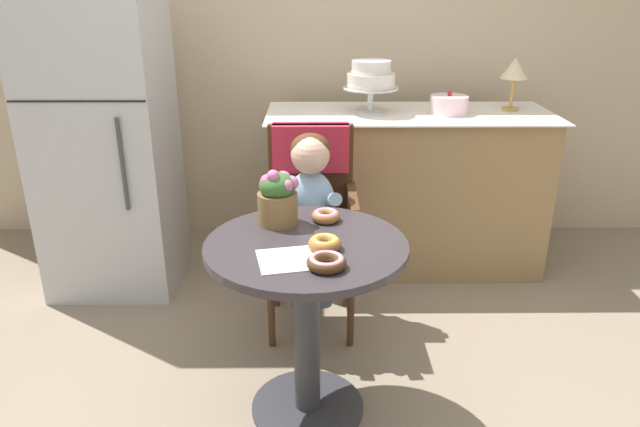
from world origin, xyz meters
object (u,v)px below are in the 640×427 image
donut_mid (326,215)px  wicker_chair (311,195)px  donut_side (326,262)px  flower_vase (278,196)px  donut_front (325,243)px  table_lamp (515,71)px  seated_child (311,199)px  tiered_cake_stand (371,78)px  round_layer_cake (449,105)px  cafe_table (307,296)px  refrigerator (105,131)px

donut_mid → wicker_chair: bearing=96.8°
donut_side → flower_vase: (-0.17, 0.37, 0.09)m
wicker_chair → donut_front: bearing=-82.8°
donut_front → donut_side: (0.00, -0.14, -0.00)m
donut_front → table_lamp: bearing=53.4°
seated_child → tiered_cake_stand: (0.32, 0.74, 0.41)m
seated_child → round_layer_cake: size_ratio=3.57×
cafe_table → seated_child: (0.01, 0.56, 0.17)m
donut_side → round_layer_cake: 1.64m
seated_child → flower_vase: size_ratio=3.33×
cafe_table → donut_mid: (0.07, 0.20, 0.23)m
donut_side → flower_vase: bearing=115.1°
cafe_table → wicker_chair: 0.72m
donut_front → flower_vase: (-0.17, 0.24, 0.09)m
seated_child → donut_front: bearing=-85.1°
flower_vase → refrigerator: size_ratio=0.13×
donut_mid → table_lamp: table_lamp is taller
cafe_table → donut_front: donut_front is taller
table_lamp → refrigerator: (-2.16, -0.26, -0.27)m
wicker_chair → round_layer_cake: round_layer_cake is taller
flower_vase → cafe_table: bearing=-59.2°
donut_side → donut_mid: bearing=89.3°
donut_side → refrigerator: refrigerator is taller
seated_child → table_lamp: (1.10, 0.80, 0.44)m
donut_front → wicker_chair: bearing=93.9°
seated_child → tiered_cake_stand: bearing=66.8°
table_lamp → tiered_cake_stand: bearing=-175.6°
donut_front → refrigerator: bearing=134.0°
donut_mid → round_layer_cake: 1.29m
seated_child → table_lamp: bearing=36.1°
seated_child → flower_vase: seated_child is taller
seated_child → wicker_chair: bearing=90.0°
donut_mid → donut_side: size_ratio=0.85×
donut_front → tiered_cake_stand: 1.42m
donut_front → flower_vase: 0.30m
wicker_chair → tiered_cake_stand: size_ratio=3.18×
cafe_table → round_layer_cake: bearing=59.5°
seated_child → refrigerator: 1.21m
donut_front → donut_side: size_ratio=0.89×
tiered_cake_stand → refrigerator: 1.42m
wicker_chair → donut_mid: size_ratio=8.71×
cafe_table → donut_front: 0.25m
cafe_table → tiered_cake_stand: (0.33, 1.30, 0.58)m
round_layer_cake → table_lamp: (0.36, 0.08, 0.17)m
tiered_cake_stand → round_layer_cake: 0.45m
tiered_cake_stand → round_layer_cake: (0.42, -0.02, -0.14)m
seated_child → round_layer_cake: 1.07m
donut_side → wicker_chair: bearing=93.6°
seated_child → refrigerator: bearing=152.8°
donut_front → donut_mid: size_ratio=1.05×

